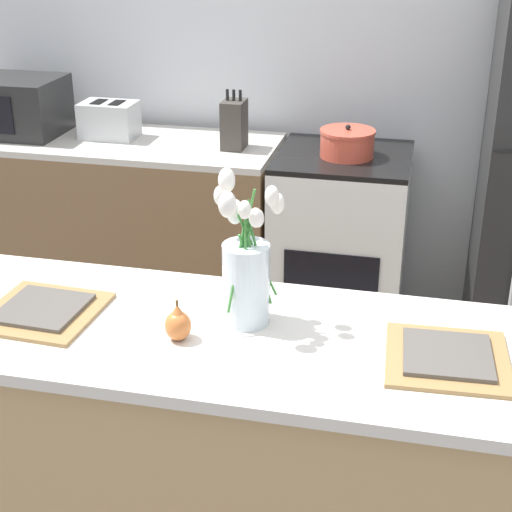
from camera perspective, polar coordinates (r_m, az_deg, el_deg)
The scene contains 12 objects.
back_wall at distance 3.88m, azimuth 5.96°, elevation 15.26°, with size 5.20×0.08×2.70m.
kitchen_island at distance 2.40m, azimuth -1.37°, elevation -14.75°, with size 1.80×0.66×0.89m.
back_counter at distance 4.02m, azimuth -10.53°, elevation 2.09°, with size 1.68×0.60×0.92m.
stove_range at distance 3.74m, azimuth 6.10°, elevation 0.61°, with size 0.60×0.61×0.92m.
flower_vase at distance 2.13m, azimuth -0.77°, elevation -0.97°, with size 0.19×0.18×0.45m.
pear_figurine at distance 2.11m, azimuth -5.70°, elevation -4.94°, with size 0.07×0.07×0.12m.
plate_setting_left at distance 2.32m, azimuth -15.24°, elevation -3.85°, with size 0.33×0.33×0.02m.
plate_setting_right at distance 2.08m, azimuth 13.74°, elevation -7.16°, with size 0.33×0.33×0.02m.
toaster at distance 3.86m, azimuth -10.63°, elevation 9.70°, with size 0.28×0.18×0.17m.
cooking_pot at distance 3.53m, azimuth 6.65°, elevation 8.16°, with size 0.25×0.25×0.15m.
microwave at distance 4.04m, azimuth -17.32°, elevation 10.40°, with size 0.48×0.37×0.27m.
knife_block at distance 3.62m, azimuth -1.60°, elevation 9.55°, with size 0.10×0.14×0.27m.
Camera 1 is at (0.47, -1.80, 1.96)m, focal length 55.00 mm.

